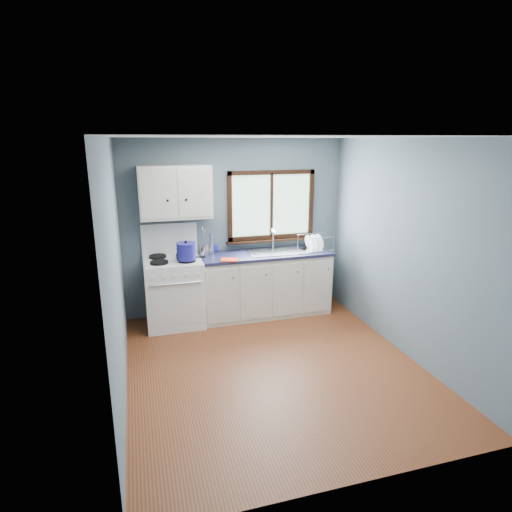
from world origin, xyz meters
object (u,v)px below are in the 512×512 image
object	(u,v)px
base_cabinets	(265,287)
utensil_crock	(205,249)
sink	(277,256)
stockpot	(186,251)
thermos	(211,244)
dish_rack	(315,246)
gas_range	(174,290)
skillet	(186,257)

from	to	relation	value
base_cabinets	utensil_crock	xyz separation A→B (m)	(-0.84, 0.11, 0.59)
sink	stockpot	xyz separation A→B (m)	(-1.31, -0.18, 0.21)
base_cabinets	thermos	bearing A→B (deg)	172.66
sink	utensil_crock	xyz separation A→B (m)	(-1.02, 0.11, 0.14)
sink	thermos	distance (m)	0.97
utensil_crock	dish_rack	size ratio (longest dim) A/B	0.84
gas_range	stockpot	world-z (taller)	gas_range
utensil_crock	thermos	xyz separation A→B (m)	(0.09, -0.01, 0.07)
skillet	utensil_crock	size ratio (longest dim) A/B	0.98
sink	stockpot	size ratio (longest dim) A/B	3.14
utensil_crock	stockpot	bearing A→B (deg)	-134.69
sink	utensil_crock	distance (m)	1.04
skillet	utensil_crock	bearing A→B (deg)	56.37
gas_range	thermos	distance (m)	0.80
gas_range	thermos	size ratio (longest dim) A/B	4.55
skillet	stockpot	bearing A→B (deg)	-89.72
base_cabinets	stockpot	size ratio (longest dim) A/B	6.91
base_cabinets	skillet	size ratio (longest dim) A/B	4.67
base_cabinets	dish_rack	world-z (taller)	dish_rack
dish_rack	stockpot	bearing A→B (deg)	175.90
sink	thermos	size ratio (longest dim) A/B	2.81
skillet	stockpot	world-z (taller)	stockpot
base_cabinets	skillet	world-z (taller)	skillet
skillet	sink	bearing A→B (deg)	19.21
base_cabinets	utensil_crock	bearing A→B (deg)	172.46
thermos	base_cabinets	bearing A→B (deg)	-7.34
skillet	base_cabinets	bearing A→B (deg)	20.41
skillet	dish_rack	bearing A→B (deg)	16.06
gas_range	utensil_crock	distance (m)	0.70
base_cabinets	sink	world-z (taller)	sink
gas_range	utensil_crock	world-z (taller)	gas_range
stockpot	thermos	bearing A→B (deg)	36.59
gas_range	dish_rack	world-z (taller)	gas_range
gas_range	stockpot	bearing A→B (deg)	-43.66
gas_range	skillet	bearing A→B (deg)	-41.93
skillet	thermos	size ratio (longest dim) A/B	1.32
skillet	utensil_crock	xyz separation A→B (m)	(0.29, 0.29, 0.02)
sink	dish_rack	xyz separation A→B (m)	(0.57, -0.03, 0.12)
base_cabinets	stockpot	xyz separation A→B (m)	(-1.13, -0.18, 0.66)
stockpot	utensil_crock	size ratio (longest dim) A/B	0.66
base_cabinets	stockpot	distance (m)	1.33
stockpot	utensil_crock	xyz separation A→B (m)	(0.29, 0.29, -0.07)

